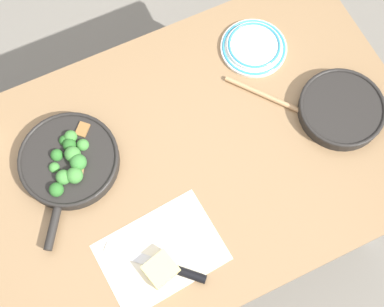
{
  "coord_description": "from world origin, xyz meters",
  "views": [
    {
      "loc": [
        0.23,
        0.49,
        2.23
      ],
      "look_at": [
        0.0,
        0.0,
        0.78
      ],
      "focal_mm": 50.0,
      "sensor_mm": 36.0,
      "label": 1
    }
  ],
  "objects_px": {
    "skillet_eggs": "(343,109)",
    "grater_knife": "(170,268)",
    "cheese_block": "(161,269)",
    "skillet_broccoli": "(69,161)",
    "dinner_plate_stack": "(254,47)",
    "wooden_spoon": "(294,108)"
  },
  "relations": [
    {
      "from": "skillet_broccoli",
      "to": "skillet_eggs",
      "type": "distance_m",
      "value": 0.82
    },
    {
      "from": "skillet_eggs",
      "to": "grater_knife",
      "type": "bearing_deg",
      "value": -125.72
    },
    {
      "from": "grater_knife",
      "to": "dinner_plate_stack",
      "type": "bearing_deg",
      "value": -92.09
    },
    {
      "from": "skillet_broccoli",
      "to": "wooden_spoon",
      "type": "relative_size",
      "value": 1.2
    },
    {
      "from": "skillet_broccoli",
      "to": "cheese_block",
      "type": "relative_size",
      "value": 3.88
    },
    {
      "from": "skillet_eggs",
      "to": "dinner_plate_stack",
      "type": "relative_size",
      "value": 1.67
    },
    {
      "from": "grater_knife",
      "to": "skillet_broccoli",
      "type": "bearing_deg",
      "value": -27.52
    },
    {
      "from": "skillet_eggs",
      "to": "grater_knife",
      "type": "relative_size",
      "value": 1.54
    },
    {
      "from": "wooden_spoon",
      "to": "cheese_block",
      "type": "distance_m",
      "value": 0.62
    },
    {
      "from": "wooden_spoon",
      "to": "skillet_broccoli",
      "type": "bearing_deg",
      "value": -138.3
    },
    {
      "from": "skillet_broccoli",
      "to": "grater_knife",
      "type": "distance_m",
      "value": 0.42
    },
    {
      "from": "skillet_broccoli",
      "to": "wooden_spoon",
      "type": "height_order",
      "value": "skillet_broccoli"
    },
    {
      "from": "grater_knife",
      "to": "dinner_plate_stack",
      "type": "relative_size",
      "value": 1.08
    },
    {
      "from": "skillet_eggs",
      "to": "cheese_block",
      "type": "distance_m",
      "value": 0.71
    },
    {
      "from": "wooden_spoon",
      "to": "cheese_block",
      "type": "relative_size",
      "value": 3.22
    },
    {
      "from": "wooden_spoon",
      "to": "dinner_plate_stack",
      "type": "distance_m",
      "value": 0.24
    },
    {
      "from": "skillet_broccoli",
      "to": "grater_knife",
      "type": "relative_size",
      "value": 1.63
    },
    {
      "from": "wooden_spoon",
      "to": "grater_knife",
      "type": "height_order",
      "value": "grater_knife"
    },
    {
      "from": "grater_knife",
      "to": "skillet_eggs",
      "type": "bearing_deg",
      "value": -119.34
    },
    {
      "from": "grater_knife",
      "to": "cheese_block",
      "type": "height_order",
      "value": "cheese_block"
    },
    {
      "from": "grater_knife",
      "to": "cheese_block",
      "type": "bearing_deg",
      "value": 31.76
    },
    {
      "from": "wooden_spoon",
      "to": "grater_knife",
      "type": "bearing_deg",
      "value": -100.93
    }
  ]
}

